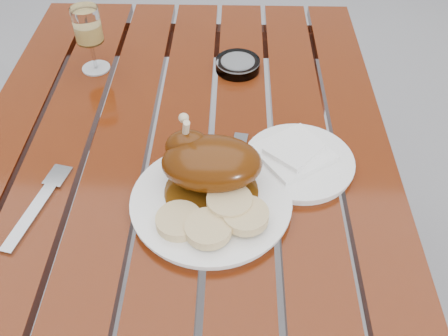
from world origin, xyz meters
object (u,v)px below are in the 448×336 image
at_px(wine_glass, 90,40).
at_px(side_plate, 299,162).
at_px(ashtray, 238,65).
at_px(table, 188,272).
at_px(dinner_plate, 211,202).

distance_m(wine_glass, side_plate, 0.53).
height_order(wine_glass, side_plate, wine_glass).
xyz_separation_m(side_plate, ashtray, (-0.11, 0.31, 0.00)).
xyz_separation_m(table, ashtray, (0.11, 0.29, 0.39)).
xyz_separation_m(table, dinner_plate, (0.07, -0.11, 0.38)).
distance_m(wine_glass, ashtray, 0.33).
distance_m(dinner_plate, ashtray, 0.41).
bearing_deg(dinner_plate, table, 120.01).
xyz_separation_m(table, side_plate, (0.22, -0.01, 0.38)).
bearing_deg(wine_glass, table, -53.59).
bearing_deg(table, wine_glass, 126.41).
distance_m(table, dinner_plate, 0.41).
xyz_separation_m(dinner_plate, wine_glass, (-0.28, 0.40, 0.06)).
bearing_deg(ashtray, side_plate, -69.90).
height_order(wine_glass, ashtray, wine_glass).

